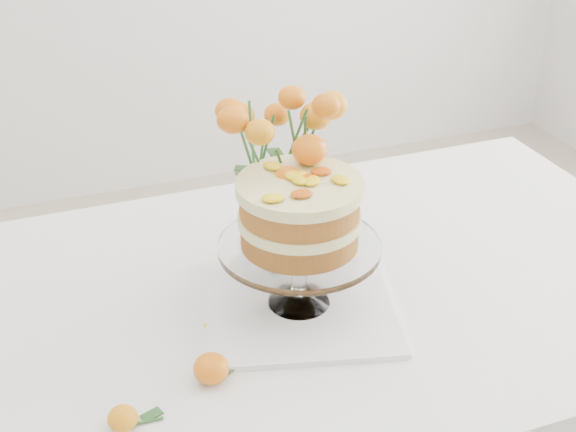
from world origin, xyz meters
The scene contains 10 objects.
table centered at (0.00, 0.00, 0.67)m, with size 1.43×0.93×0.76m.
napkin centered at (-0.10, -0.05, 0.76)m, with size 0.33×0.33×0.01m, color white.
cake_stand centered at (-0.10, -0.05, 0.94)m, with size 0.28×0.28×0.25m.
rose_vase centered at (-0.09, 0.07, 1.00)m, with size 0.34×0.34×0.41m.
loose_rose_near centered at (-0.45, -0.25, 0.77)m, with size 0.08×0.05×0.04m.
loose_rose_far centered at (-0.30, -0.19, 0.78)m, with size 0.10×0.06×0.05m.
stray_petal_a centered at (-0.12, -0.10, 0.76)m, with size 0.03×0.02×0.00m, color yellow.
stray_petal_b centered at (-0.02, -0.14, 0.76)m, with size 0.03×0.02×0.00m, color yellow.
stray_petal_c centered at (0.02, -0.18, 0.76)m, with size 0.03×0.02×0.00m, color yellow.
stray_petal_d centered at (-0.26, -0.05, 0.76)m, with size 0.03×0.02×0.00m, color yellow.
Camera 1 is at (-0.53, -1.15, 1.61)m, focal length 50.00 mm.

